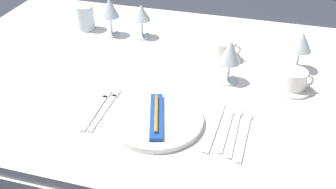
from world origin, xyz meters
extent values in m
cube|color=white|center=(0.00, 0.00, 0.72)|extent=(1.80, 1.10, 0.04)
cube|color=white|center=(0.00, 0.55, 0.61)|extent=(1.80, 0.01, 0.18)
cylinder|color=brown|center=(-0.80, 0.45, 0.35)|extent=(0.07, 0.07, 0.70)
cylinder|color=white|center=(0.00, -0.27, 0.75)|extent=(0.27, 0.27, 0.02)
cube|color=blue|center=(0.00, -0.27, 0.76)|extent=(0.09, 0.21, 0.01)
cylinder|color=orange|center=(0.00, -0.27, 0.78)|extent=(0.06, 0.17, 0.01)
cube|color=beige|center=(-0.17, -0.27, 0.74)|extent=(0.01, 0.19, 0.00)
cube|color=beige|center=(-0.17, -0.16, 0.74)|extent=(0.02, 0.04, 0.00)
cube|color=beige|center=(-0.19, -0.28, 0.74)|extent=(0.02, 0.18, 0.00)
cube|color=beige|center=(-0.19, -0.18, 0.74)|extent=(0.02, 0.04, 0.00)
cube|color=beige|center=(0.17, -0.27, 0.74)|extent=(0.03, 0.19, 0.00)
cube|color=beige|center=(0.17, -0.16, 0.74)|extent=(0.02, 0.06, 0.00)
cube|color=beige|center=(0.20, -0.26, 0.74)|extent=(0.02, 0.18, 0.00)
ellipsoid|color=beige|center=(0.20, -0.16, 0.74)|extent=(0.03, 0.04, 0.01)
cube|color=beige|center=(0.22, -0.27, 0.74)|extent=(0.01, 0.19, 0.00)
ellipsoid|color=beige|center=(0.22, -0.16, 0.74)|extent=(0.03, 0.04, 0.01)
cube|color=beige|center=(0.25, -0.28, 0.74)|extent=(0.02, 0.19, 0.00)
ellipsoid|color=beige|center=(0.26, -0.17, 0.74)|extent=(0.03, 0.04, 0.01)
cylinder|color=white|center=(0.13, 0.16, 0.74)|extent=(0.13, 0.13, 0.01)
cylinder|color=white|center=(0.13, 0.16, 0.78)|extent=(0.08, 0.08, 0.06)
torus|color=white|center=(0.17, 0.16, 0.78)|extent=(0.04, 0.01, 0.04)
cylinder|color=white|center=(0.38, 0.01, 0.74)|extent=(0.12, 0.12, 0.01)
cylinder|color=white|center=(0.38, 0.01, 0.78)|extent=(0.08, 0.08, 0.06)
torus|color=white|center=(0.42, 0.01, 0.78)|extent=(0.04, 0.01, 0.04)
cylinder|color=silver|center=(0.17, 0.01, 0.74)|extent=(0.07, 0.07, 0.01)
cylinder|color=silver|center=(0.17, 0.01, 0.78)|extent=(0.01, 0.01, 0.07)
cone|color=silver|center=(0.17, 0.01, 0.85)|extent=(0.07, 0.07, 0.08)
cylinder|color=silver|center=(-0.35, 0.24, 0.74)|extent=(0.07, 0.07, 0.01)
cylinder|color=silver|center=(-0.35, 0.24, 0.78)|extent=(0.01, 0.01, 0.07)
cone|color=silver|center=(-0.35, 0.24, 0.86)|extent=(0.07, 0.07, 0.08)
cylinder|color=silver|center=(-0.22, 0.25, 0.74)|extent=(0.07, 0.07, 0.01)
cylinder|color=silver|center=(-0.22, 0.25, 0.78)|extent=(0.01, 0.01, 0.07)
cone|color=silver|center=(-0.22, 0.25, 0.85)|extent=(0.07, 0.07, 0.07)
cylinder|color=silver|center=(0.39, 0.15, 0.74)|extent=(0.06, 0.06, 0.01)
cylinder|color=silver|center=(0.39, 0.15, 0.78)|extent=(0.01, 0.01, 0.07)
cone|color=silver|center=(0.39, 0.15, 0.85)|extent=(0.08, 0.08, 0.07)
cylinder|color=silver|center=(-0.47, 0.26, 0.79)|extent=(0.07, 0.07, 0.10)
cylinder|color=#C68C1E|center=(-0.47, 0.26, 0.77)|extent=(0.07, 0.07, 0.05)
camera|label=1|loc=(0.27, -1.12, 1.45)|focal=41.72mm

